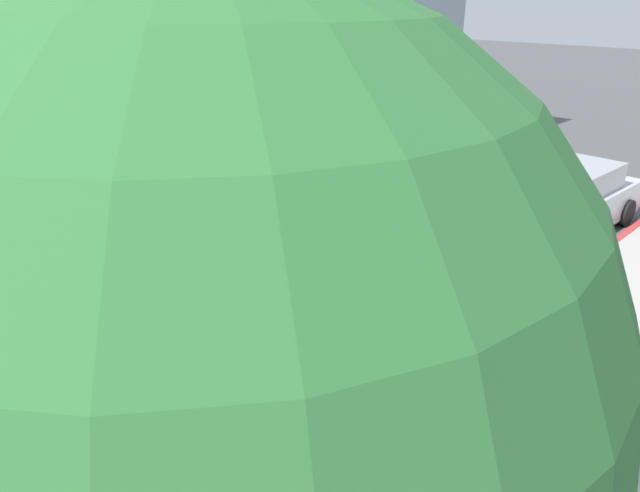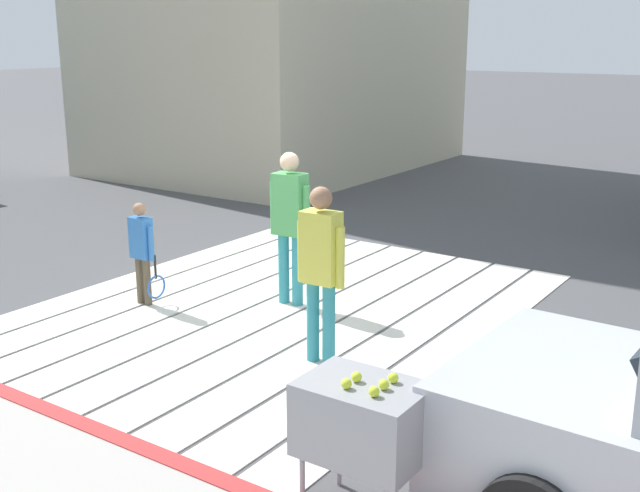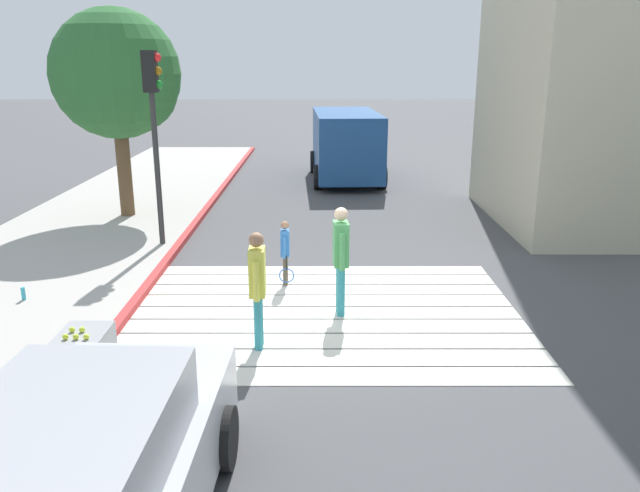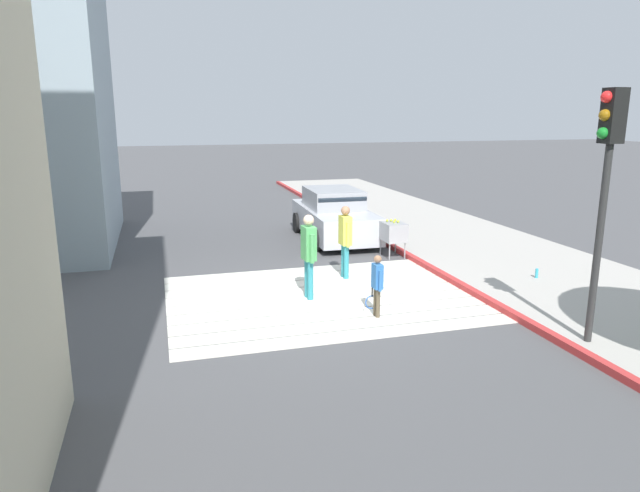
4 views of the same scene
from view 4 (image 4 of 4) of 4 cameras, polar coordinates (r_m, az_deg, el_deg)
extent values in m
plane|color=#4C4C4F|center=(12.20, 0.06, -5.23)|extent=(120.00, 120.00, 0.00)
cube|color=silver|center=(14.23, -2.39, -2.51)|extent=(6.40, 0.50, 0.01)
cube|color=silver|center=(13.72, -1.84, -3.11)|extent=(6.40, 0.50, 0.01)
cube|color=silver|center=(13.21, -1.26, -3.75)|extent=(6.40, 0.50, 0.01)
cube|color=silver|center=(12.70, -0.62, -4.45)|extent=(6.40, 0.50, 0.01)
cube|color=silver|center=(12.20, 0.06, -5.21)|extent=(6.40, 0.50, 0.01)
cube|color=silver|center=(11.70, 0.81, -6.03)|extent=(6.40, 0.50, 0.01)
cube|color=silver|center=(11.21, 1.63, -6.92)|extent=(6.40, 0.50, 0.01)
cube|color=silver|center=(10.72, 2.52, -7.89)|extent=(6.40, 0.50, 0.01)
cube|color=silver|center=(10.23, 3.51, -8.95)|extent=(6.40, 0.50, 0.01)
cube|color=#ADA8A0|center=(14.68, 21.59, -2.74)|extent=(4.80, 40.00, 0.12)
cube|color=#BC3333|center=(13.41, 13.56, -3.61)|extent=(0.16, 40.00, 0.13)
cube|color=silver|center=(17.64, 1.45, 2.54)|extent=(1.93, 4.35, 0.80)
cube|color=#A0A2A9|center=(17.67, 1.33, 4.79)|extent=(1.59, 2.11, 0.60)
cube|color=#1E2833|center=(16.80, 2.17, 4.14)|extent=(1.49, 0.38, 0.49)
cylinder|color=black|center=(16.21, -0.29, 0.65)|extent=(0.24, 0.67, 0.66)
cylinder|color=black|center=(16.71, 5.59, 0.97)|extent=(0.24, 0.67, 0.66)
cylinder|color=black|center=(18.76, -2.25, 2.37)|extent=(0.24, 0.67, 0.66)
cylinder|color=black|center=(19.19, 2.92, 2.61)|extent=(0.24, 0.67, 0.66)
cylinder|color=#2D2D2D|center=(10.25, 26.10, -0.34)|extent=(0.12, 0.12, 3.40)
cube|color=black|center=(10.02, 27.35, 11.53)|extent=(0.28, 0.28, 0.84)
sphere|color=#FF2323|center=(9.91, 26.83, 13.21)|extent=(0.18, 0.18, 0.18)
sphere|color=#956310|center=(9.91, 26.67, 11.66)|extent=(0.18, 0.18, 0.18)
sphere|color=#188429|center=(9.91, 26.50, 10.10)|extent=(0.18, 0.18, 0.18)
cube|color=#99999E|center=(15.64, 7.34, 1.45)|extent=(0.56, 0.80, 0.50)
cylinder|color=#99999E|center=(15.37, 6.99, -0.56)|extent=(0.04, 0.04, 0.45)
cylinder|color=#99999E|center=(15.54, 8.51, -0.45)|extent=(0.04, 0.04, 0.45)
cylinder|color=#99999E|center=(15.94, 6.10, -0.04)|extent=(0.04, 0.04, 0.45)
cylinder|color=#99999E|center=(16.11, 7.58, 0.07)|extent=(0.04, 0.04, 0.45)
sphere|color=#CCE033|center=(15.76, 7.56, 2.59)|extent=(0.07, 0.07, 0.07)
sphere|color=#CCE033|center=(15.72, 7.16, 2.57)|extent=(0.07, 0.07, 0.07)
sphere|color=#CCE033|center=(15.67, 6.75, 2.55)|extent=(0.07, 0.07, 0.07)
sphere|color=#CCE033|center=(15.58, 7.85, 2.46)|extent=(0.07, 0.07, 0.07)
sphere|color=#CCE033|center=(15.54, 7.44, 2.44)|extent=(0.07, 0.07, 0.07)
cylinder|color=#33A5BF|center=(14.13, 20.92, -2.57)|extent=(0.07, 0.07, 0.22)
cylinder|color=teal|center=(11.95, -0.98, -3.48)|extent=(0.13, 0.13, 0.86)
cylinder|color=teal|center=(12.12, -1.27, -3.24)|extent=(0.13, 0.13, 0.86)
cube|color=#4CA559|center=(11.84, -1.14, 0.29)|extent=(0.26, 0.39, 0.71)
sphere|color=beige|center=(11.74, -1.15, 2.61)|extent=(0.22, 0.22, 0.22)
cylinder|color=#4CA559|center=(11.66, -0.79, -0.28)|extent=(0.09, 0.09, 0.61)
cylinder|color=#4CA559|center=(12.06, -1.48, 0.18)|extent=(0.09, 0.09, 0.61)
cylinder|color=teal|center=(13.46, 2.65, -1.64)|extent=(0.12, 0.12, 0.82)
cylinder|color=teal|center=(13.63, 2.39, -1.45)|extent=(0.12, 0.12, 0.82)
cube|color=#D8D84C|center=(13.37, 2.55, 1.58)|extent=(0.23, 0.37, 0.69)
sphere|color=#9E7051|center=(13.29, 2.57, 3.57)|extent=(0.21, 0.21, 0.21)
cylinder|color=#D8D84C|center=(13.19, 2.86, 1.12)|extent=(0.09, 0.09, 0.58)
cylinder|color=#D8D84C|center=(13.58, 2.25, 1.47)|extent=(0.09, 0.09, 0.58)
cylinder|color=brown|center=(11.03, 5.83, -5.76)|extent=(0.09, 0.09, 0.58)
cylinder|color=brown|center=(11.14, 5.59, -5.56)|extent=(0.09, 0.09, 0.58)
cube|color=#3372BF|center=(10.93, 5.77, -3.03)|extent=(0.16, 0.25, 0.48)
sphere|color=#9E7051|center=(10.84, 5.82, -1.33)|extent=(0.15, 0.15, 0.15)
cylinder|color=#3372BF|center=(10.80, 6.07, -3.50)|extent=(0.06, 0.06, 0.41)
cylinder|color=#3372BF|center=(11.08, 5.47, -3.05)|extent=(0.06, 0.06, 0.41)
cylinder|color=black|center=(11.17, 5.26, -4.44)|extent=(0.03, 0.03, 0.28)
torus|color=blue|center=(11.25, 5.23, -5.62)|extent=(0.28, 0.02, 0.28)
camera|label=1|loc=(10.78, 57.58, 14.23)|focal=32.17mm
camera|label=2|loc=(19.24, 15.76, 10.45)|focal=44.11mm
camera|label=3|loc=(21.11, -7.23, 13.62)|focal=35.36mm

